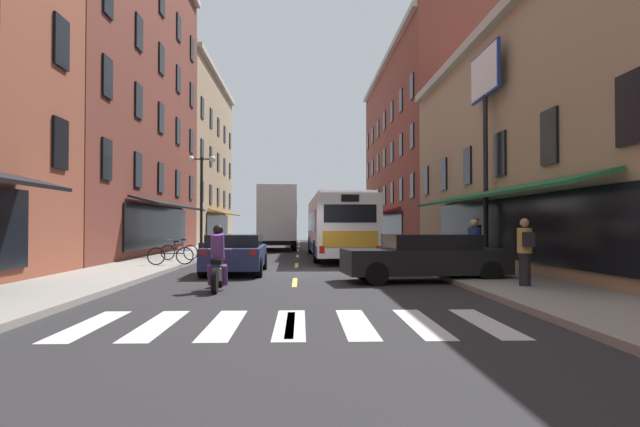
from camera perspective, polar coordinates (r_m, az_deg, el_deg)
ground_plane at (r=19.05m, az=-2.58°, el=-6.36°), size 34.80×80.00×0.10m
lane_centre_dashes at (r=18.79m, az=-2.59°, el=-6.26°), size 0.14×73.90×0.01m
crosswalk_near at (r=9.12m, az=-3.19°, el=-11.65°), size 7.10×2.80×0.01m
sidewalk_left at (r=19.98m, az=-19.84°, el=-5.70°), size 3.00×80.00×0.14m
sidewalk_right at (r=19.88m, az=14.77°, el=-5.75°), size 3.00×80.00×0.14m
storefront_row_right at (r=26.97m, az=22.79°, el=8.45°), size 9.44×79.90×15.77m
billboard_sign at (r=21.31m, az=17.18°, el=11.51°), size 0.40×2.89×8.07m
transit_bus at (r=26.77m, az=1.83°, el=-1.32°), size 2.78×12.10×3.05m
box_truck at (r=35.30m, az=-4.61°, el=-0.52°), size 2.70×7.25×4.09m
sedan_near at (r=18.50m, az=-8.99°, el=-4.19°), size 2.04×4.37×1.33m
sedan_mid at (r=16.00m, az=11.16°, el=-4.58°), size 4.86×2.38×1.38m
motorcycle_rider at (r=13.81m, az=-10.82°, el=-5.13°), size 0.62×2.07×1.66m
bicycle_near at (r=23.87m, az=-14.76°, el=-3.95°), size 1.68×0.54×0.91m
bicycle_mid at (r=21.18m, az=-15.61°, el=-4.30°), size 1.68×0.57×0.91m
pedestrian_near at (r=14.26m, az=20.99°, el=-3.66°), size 0.36×0.50×1.68m
pedestrian_mid at (r=20.19m, az=16.29°, el=-2.88°), size 0.36×0.36×1.77m
pedestrian_far at (r=16.51m, az=16.08°, el=-3.44°), size 0.36×0.36×1.68m
street_lamp_twin at (r=28.00m, az=-12.51°, el=1.44°), size 1.42×0.32×5.05m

